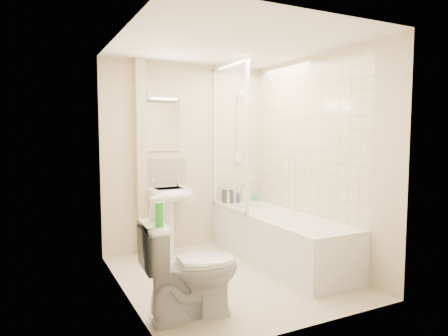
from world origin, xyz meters
name	(u,v)px	position (x,y,z in m)	size (l,w,h in m)	color
floor	(231,276)	(0.00, 0.00, 0.00)	(2.50, 2.50, 0.00)	beige
wall_back	(187,157)	(0.00, 1.25, 1.20)	(2.20, 0.02, 2.40)	beige
wall_left	(123,167)	(-1.10, 0.00, 1.20)	(0.02, 2.50, 2.40)	beige
wall_right	(315,160)	(1.10, 0.00, 1.20)	(0.02, 2.50, 2.40)	beige
ceiling	(231,44)	(0.00, 0.00, 2.40)	(2.20, 2.50, 0.02)	white
tile_back	(237,139)	(0.75, 1.24, 1.42)	(0.70, 0.01, 1.75)	beige
tile_right	(304,140)	(1.09, 0.20, 1.42)	(0.01, 2.10, 1.75)	beige
pipe_boxing	(141,158)	(-0.62, 1.19, 1.20)	(0.12, 0.12, 2.40)	beige
splashback	(164,171)	(-0.32, 1.24, 1.03)	(0.60, 0.01, 0.30)	beige
mirror	(163,127)	(-0.32, 1.24, 1.58)	(0.46, 0.01, 0.60)	white
strip_light	(163,97)	(-0.32, 1.22, 1.95)	(0.42, 0.07, 0.07)	silver
bathtub	(279,237)	(0.75, 0.20, 0.29)	(0.70, 2.10, 0.55)	white
shower_screen	(230,138)	(0.40, 0.80, 1.45)	(0.04, 0.92, 1.80)	white
shower_fixture	(239,130)	(0.75, 1.19, 1.55)	(0.10, 0.16, 0.99)	white
pedestal_sink	(170,202)	(-0.32, 1.01, 0.66)	(0.49, 0.46, 0.94)	white
bottle_black_a	(224,197)	(0.51, 1.16, 0.65)	(0.07, 0.07, 0.19)	black
bottle_white_a	(228,198)	(0.56, 1.16, 0.63)	(0.05, 0.05, 0.16)	white
bottle_black_b	(231,196)	(0.61, 1.16, 0.64)	(0.07, 0.07, 0.18)	black
bottle_blue	(238,198)	(0.72, 1.16, 0.61)	(0.05, 0.05, 0.13)	#131251
bottle_cream	(244,195)	(0.82, 1.16, 0.65)	(0.06, 0.06, 0.19)	beige
bottle_white_b	(247,197)	(0.87, 1.16, 0.62)	(0.05, 0.05, 0.13)	silver
bottle_green	(255,198)	(0.99, 1.16, 0.59)	(0.06, 0.06, 0.08)	#32C45B
toilet	(191,268)	(-0.72, -0.68, 0.41)	(0.82, 0.50, 0.81)	white
toilet_roll_lower	(156,215)	(-0.97, -0.57, 0.86)	(0.12, 0.12, 0.09)	white
toilet_roll_upper	(157,204)	(-0.98, -0.61, 0.95)	(0.12, 0.12, 0.10)	white
green_bottle	(159,214)	(-1.02, -0.79, 0.90)	(0.06, 0.06, 0.18)	green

